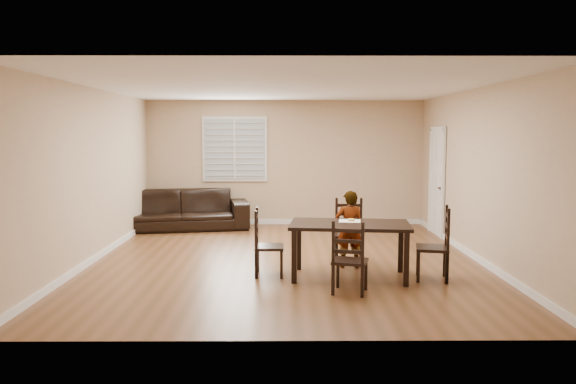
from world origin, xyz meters
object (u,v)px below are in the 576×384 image
object	(u,v)px
dining_table	(350,229)
chair_far	(349,262)
chair_right	(442,247)
donut	(351,219)
child	(349,229)
chair_near	(349,233)
chair_left	(261,245)
sofa	(180,210)

from	to	relation	value
dining_table	chair_far	size ratio (longest dim) A/B	1.85
chair_far	chair_right	bearing A→B (deg)	-136.67
chair_right	chair_far	bearing A→B (deg)	-50.33
dining_table	donut	bearing A→B (deg)	83.66
dining_table	child	world-z (taller)	child
donut	chair_right	bearing A→B (deg)	-15.28
chair_far	child	bearing A→B (deg)	-81.13
chair_far	donut	size ratio (longest dim) A/B	9.01
chair_near	chair_left	world-z (taller)	chair_near
chair_far	sofa	bearing A→B (deg)	-42.72
dining_table	child	bearing A→B (deg)	90.00
donut	sofa	bearing A→B (deg)	129.27
child	sofa	bearing A→B (deg)	-50.15
chair_far	chair_left	size ratio (longest dim) A/B	0.98
dining_table	chair_far	distance (m)	0.89
chair_left	donut	distance (m)	1.32
chair_right	dining_table	bearing A→B (deg)	-84.63
child	sofa	size ratio (longest dim) A/B	0.41
sofa	child	bearing A→B (deg)	-57.14
chair_left	chair_right	world-z (taller)	chair_right
chair_right	donut	distance (m)	1.28
chair_near	child	size ratio (longest dim) A/B	0.86
chair_left	sofa	distance (m)	4.28
dining_table	chair_right	xyz separation A→B (m)	(1.23, -0.15, -0.22)
chair_left	chair_right	size ratio (longest dim) A/B	0.93
child	dining_table	bearing A→B (deg)	81.00
chair_right	sofa	bearing A→B (deg)	-121.70
child	chair_near	bearing A→B (deg)	-98.36
child	sofa	distance (m)	4.62
dining_table	sofa	size ratio (longest dim) A/B	0.61
chair_near	donut	distance (m)	0.92
chair_near	chair_right	world-z (taller)	chair_right
child	sofa	world-z (taller)	child
sofa	chair_near	bearing A→B (deg)	-52.75
chair_near	chair_far	bearing A→B (deg)	-92.82
donut	child	bearing A→B (deg)	86.70
chair_far	child	distance (m)	1.45
dining_table	sofa	bearing A→B (deg)	133.79
donut	sofa	size ratio (longest dim) A/B	0.04
chair_near	child	distance (m)	0.46
chair_right	child	bearing A→B (deg)	-109.94
chair_near	sofa	bearing A→B (deg)	140.84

